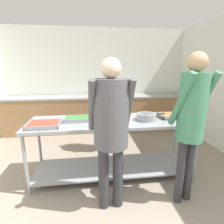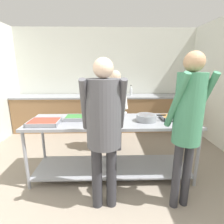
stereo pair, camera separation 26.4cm
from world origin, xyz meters
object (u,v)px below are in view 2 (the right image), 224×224
Objects in this scene: serving_tray_vegetables at (175,118)px; guest_serving_left at (188,116)px; serving_tray_greens at (44,122)px; guest_serving_right at (104,122)px; plate_stack at (104,122)px; serving_tray_roast at (79,118)px; broccoli_bowl at (120,113)px; water_bottle at (131,91)px; sauce_pan at (146,118)px; cook_behind_counter at (115,103)px.

guest_serving_left is (-0.14, -0.71, 0.23)m from serving_tray_vegetables.
serving_tray_greens is 0.24× the size of guest_serving_right.
guest_serving_right is (0.01, -0.49, 0.16)m from plate_stack.
serving_tray_roast is (0.45, 0.21, -0.00)m from serving_tray_greens.
serving_tray_greens and serving_tray_roast have the same top height.
broccoli_bowl is 0.95m from guest_serving_right.
broccoli_bowl is at bearing 57.07° from plate_stack.
water_bottle is (0.42, 1.85, 0.12)m from broccoli_bowl.
serving_tray_greens is 1.52× the size of water_bottle.
sauce_pan is at bearing 115.80° from guest_serving_left.
broccoli_bowl is (1.08, 0.40, 0.01)m from serving_tray_greens.
guest_serving_left reaches higher than plate_stack.
guest_serving_right is (-0.25, -0.90, 0.15)m from broccoli_bowl.
plate_stack is at bearing 150.53° from guest_serving_left.
guest_serving_left reaches higher than serving_tray_greens.
serving_tray_vegetables is (1.88, 0.18, -0.00)m from serving_tray_greens.
serving_tray_roast is 0.23× the size of guest_serving_left.
guest_serving_right is at bearing -147.14° from serving_tray_vegetables.
guest_serving_left reaches higher than cook_behind_counter.
plate_stack is 0.60× the size of serving_tray_vegetables.
serving_tray_greens is 1.15m from broccoli_bowl.
serving_tray_greens is at bearing 179.75° from plate_stack.
guest_serving_left is at bearing -29.72° from serving_tray_roast.
serving_tray_roast is 1.53× the size of water_bottle.
serving_tray_greens is at bearing 148.87° from guest_serving_right.
guest_serving_left reaches higher than broccoli_bowl.
water_bottle reaches higher than serving_tray_roast.
broccoli_bowl is 0.46m from sauce_pan.
guest_serving_left is (1.29, -0.73, 0.23)m from serving_tray_roast.
serving_tray_greens is 0.81m from plate_stack.
serving_tray_roast is 0.95m from cook_behind_counter.
water_bottle is at bearing 95.04° from guest_serving_left.
serving_tray_vegetables is at bearing -1.03° from serving_tray_roast.
guest_serving_left is at bearing -64.22° from cook_behind_counter.
guest_serving_right reaches higher than sauce_pan.
guest_serving_left reaches higher than sauce_pan.
cook_behind_counter is at bearing 137.72° from serving_tray_vegetables.
sauce_pan is (0.62, 0.11, 0.02)m from plate_stack.
water_bottle reaches higher than serving_tray_greens.
sauce_pan is at bearing -39.76° from broccoli_bowl.
water_bottle is at bearing 100.63° from serving_tray_vegetables.
guest_serving_left reaches higher than serving_tray_roast.
broccoli_bowl is 0.58m from cook_behind_counter.
sauce_pan is (0.98, -0.11, 0.03)m from serving_tray_roast.
plate_stack reaches higher than serving_tray_greens.
broccoli_bowl reaches higher than sauce_pan.
water_bottle reaches higher than sauce_pan.
water_bottle is at bearing 62.99° from serving_tray_roast.
guest_serving_left is at bearing -101.43° from serving_tray_vegetables.
water_bottle reaches higher than broccoli_bowl.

